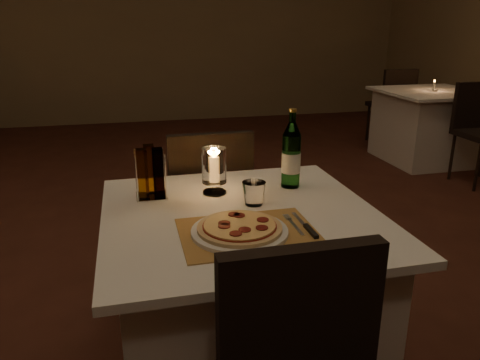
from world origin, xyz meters
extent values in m
cube|color=#4B2218|center=(0.00, 0.00, -0.01)|extent=(8.00, 10.00, 0.02)
cube|color=#88724F|center=(0.00, 5.01, 1.50)|extent=(8.00, 0.02, 3.00)
cube|color=white|center=(0.20, -0.51, 0.35)|extent=(0.88, 0.88, 0.71)
cube|color=white|center=(0.20, -0.51, 0.72)|extent=(1.00, 1.00, 0.03)
cube|color=black|center=(0.20, -1.13, 0.69)|extent=(0.42, 0.05, 0.42)
cube|color=black|center=(0.20, 0.29, 0.46)|extent=(0.42, 0.42, 0.05)
cube|color=black|center=(0.20, 0.10, 0.69)|extent=(0.42, 0.05, 0.42)
cylinder|color=black|center=(0.37, 0.46, 0.22)|extent=(0.03, 0.03, 0.44)
cylinder|color=black|center=(0.03, 0.46, 0.22)|extent=(0.03, 0.03, 0.44)
cylinder|color=black|center=(0.37, 0.12, 0.22)|extent=(0.03, 0.03, 0.44)
cylinder|color=black|center=(0.03, 0.12, 0.22)|extent=(0.03, 0.03, 0.44)
cube|color=#AC7B3B|center=(0.18, -0.69, 0.74)|extent=(0.45, 0.34, 0.00)
cylinder|color=white|center=(0.15, -0.69, 0.75)|extent=(0.32, 0.32, 0.01)
cylinder|color=#D8B77F|center=(0.15, -0.69, 0.76)|extent=(0.28, 0.28, 0.01)
cylinder|color=maroon|center=(0.15, -0.69, 0.77)|extent=(0.24, 0.24, 0.00)
cylinder|color=#EACC7F|center=(0.15, -0.69, 0.77)|extent=(0.24, 0.24, 0.00)
cylinder|color=maroon|center=(0.24, -0.68, 0.78)|extent=(0.04, 0.04, 0.00)
cylinder|color=maroon|center=(0.17, -0.62, 0.78)|extent=(0.04, 0.04, 0.00)
cylinder|color=maroon|center=(0.15, -0.61, 0.78)|extent=(0.04, 0.04, 0.00)
cylinder|color=maroon|center=(0.11, -0.67, 0.78)|extent=(0.04, 0.04, 0.00)
cylinder|color=maroon|center=(0.10, -0.70, 0.78)|extent=(0.04, 0.04, 0.00)
cylinder|color=maroon|center=(0.13, -0.76, 0.78)|extent=(0.04, 0.04, 0.00)
cylinder|color=maroon|center=(0.16, -0.74, 0.78)|extent=(0.04, 0.04, 0.00)
cylinder|color=maroon|center=(0.22, -0.74, 0.78)|extent=(0.04, 0.04, 0.00)
cube|color=silver|center=(0.35, -0.69, 0.75)|extent=(0.01, 0.14, 0.00)
cube|color=silver|center=(0.35, -0.61, 0.75)|extent=(0.02, 0.05, 0.00)
cube|color=black|center=(0.38, -0.74, 0.75)|extent=(0.02, 0.10, 0.01)
cube|color=silver|center=(0.38, -0.63, 0.75)|extent=(0.01, 0.12, 0.00)
cylinder|color=#5BA156|center=(0.48, -0.28, 0.85)|extent=(0.08, 0.08, 0.22)
cylinder|color=#5BA156|center=(0.48, -0.28, 1.04)|extent=(0.03, 0.03, 0.04)
cylinder|color=gold|center=(0.48, -0.28, 1.07)|extent=(0.03, 0.03, 0.01)
cylinder|color=silver|center=(0.48, -0.28, 0.85)|extent=(0.08, 0.08, 0.09)
cylinder|color=white|center=(0.15, -0.29, 0.74)|extent=(0.10, 0.10, 0.01)
cylinder|color=white|center=(0.15, -0.29, 0.77)|extent=(0.02, 0.02, 0.04)
cylinder|color=white|center=(0.15, -0.29, 0.86)|extent=(0.10, 0.10, 0.14)
cylinder|color=white|center=(0.15, -0.29, 0.85)|extent=(0.03, 0.03, 0.11)
ellipsoid|color=orange|center=(0.15, -0.29, 0.91)|extent=(0.02, 0.02, 0.03)
cube|color=white|center=(-0.10, -0.26, 0.74)|extent=(0.12, 0.12, 0.01)
cylinder|color=white|center=(-0.16, -0.32, 0.84)|extent=(0.01, 0.01, 0.18)
cylinder|color=white|center=(-0.05, -0.32, 0.84)|extent=(0.01, 0.01, 0.18)
cylinder|color=white|center=(-0.16, -0.21, 0.84)|extent=(0.01, 0.01, 0.18)
cylinder|color=white|center=(-0.05, -0.21, 0.84)|extent=(0.01, 0.01, 0.18)
cube|color=#BF8C33|center=(-0.13, -0.29, 0.85)|extent=(0.04, 0.04, 0.20)
cube|color=#3F1E14|center=(-0.07, -0.29, 0.85)|extent=(0.04, 0.04, 0.20)
cube|color=#BF8C33|center=(-0.10, -0.23, 0.85)|extent=(0.04, 0.04, 0.20)
cube|color=white|center=(2.90, 2.18, 0.35)|extent=(0.88, 0.88, 0.71)
cube|color=white|center=(2.90, 2.18, 0.72)|extent=(1.00, 1.00, 0.03)
cube|color=black|center=(2.90, 1.57, 0.69)|extent=(0.42, 0.05, 0.42)
cylinder|color=black|center=(2.73, 1.21, 0.22)|extent=(0.03, 0.03, 0.44)
cylinder|color=black|center=(2.73, 1.55, 0.22)|extent=(0.03, 0.03, 0.44)
cube|color=black|center=(2.90, 2.98, 0.46)|extent=(0.42, 0.42, 0.05)
cube|color=black|center=(2.90, 2.80, 0.69)|extent=(0.42, 0.05, 0.42)
cylinder|color=black|center=(3.07, 3.15, 0.22)|extent=(0.03, 0.03, 0.44)
cylinder|color=black|center=(2.73, 3.15, 0.22)|extent=(0.03, 0.03, 0.44)
cylinder|color=black|center=(3.07, 2.81, 0.22)|extent=(0.03, 0.03, 0.44)
cylinder|color=black|center=(2.73, 2.81, 0.22)|extent=(0.03, 0.03, 0.44)
cylinder|color=white|center=(2.90, 2.18, 0.79)|extent=(0.03, 0.03, 0.09)
ellipsoid|color=orange|center=(2.90, 2.18, 0.84)|extent=(0.01, 0.01, 0.02)
camera|label=1|loc=(-0.17, -2.05, 1.40)|focal=35.00mm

